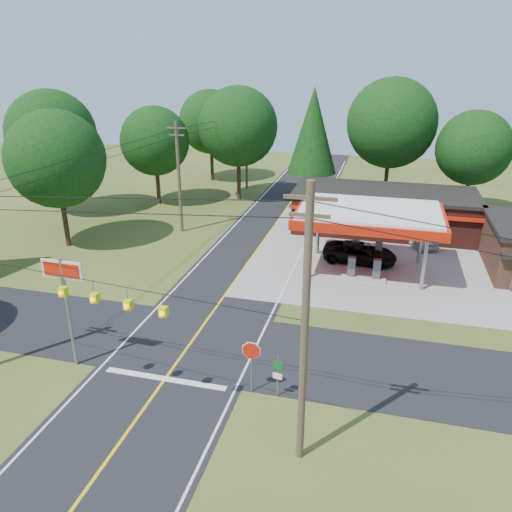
% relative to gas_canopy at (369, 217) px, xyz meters
% --- Properties ---
extents(ground, '(120.00, 120.00, 0.00)m').
position_rel_gas_canopy_xyz_m(ground, '(-9.00, -13.00, -4.27)').
color(ground, '#3C511C').
rests_on(ground, ground).
extents(main_highway, '(8.00, 120.00, 0.02)m').
position_rel_gas_canopy_xyz_m(main_highway, '(-9.00, -13.00, -4.26)').
color(main_highway, black).
rests_on(main_highway, ground).
extents(cross_road, '(70.00, 7.00, 0.02)m').
position_rel_gas_canopy_xyz_m(cross_road, '(-9.00, -13.00, -4.25)').
color(cross_road, black).
rests_on(cross_road, ground).
extents(lane_center_yellow, '(0.15, 110.00, 0.00)m').
position_rel_gas_canopy_xyz_m(lane_center_yellow, '(-9.00, -13.00, -4.24)').
color(lane_center_yellow, yellow).
rests_on(lane_center_yellow, main_highway).
extents(gas_canopy, '(10.60, 7.40, 4.88)m').
position_rel_gas_canopy_xyz_m(gas_canopy, '(0.00, 0.00, 0.00)').
color(gas_canopy, gray).
rests_on(gas_canopy, ground).
extents(convenience_store, '(16.40, 7.55, 3.80)m').
position_rel_gas_canopy_xyz_m(convenience_store, '(1.00, 9.98, -2.35)').
color(convenience_store, '#572018').
rests_on(convenience_store, ground).
extents(utility_pole_near_right, '(1.80, 0.30, 11.50)m').
position_rel_gas_canopy_xyz_m(utility_pole_near_right, '(-1.50, -20.00, 1.69)').
color(utility_pole_near_right, '#473828').
rests_on(utility_pole_near_right, ground).
extents(utility_pole_far_left, '(1.80, 0.30, 10.00)m').
position_rel_gas_canopy_xyz_m(utility_pole_far_left, '(-17.00, 5.00, 0.93)').
color(utility_pole_far_left, '#473828').
rests_on(utility_pole_far_left, ground).
extents(utility_pole_north, '(0.30, 0.30, 9.50)m').
position_rel_gas_canopy_xyz_m(utility_pole_north, '(-15.50, 22.00, 0.48)').
color(utility_pole_north, '#473828').
rests_on(utility_pole_north, ground).
extents(overhead_beacons, '(17.04, 2.04, 1.03)m').
position_rel_gas_canopy_xyz_m(overhead_beacons, '(-10.00, -19.00, 1.95)').
color(overhead_beacons, black).
rests_on(overhead_beacons, ground).
extents(treeline_backdrop, '(70.27, 51.59, 13.30)m').
position_rel_gas_canopy_xyz_m(treeline_backdrop, '(-8.18, 11.01, 3.22)').
color(treeline_backdrop, '#332316').
rests_on(treeline_backdrop, ground).
extents(suv_car, '(6.14, 6.14, 1.57)m').
position_rel_gas_canopy_xyz_m(suv_car, '(-0.50, 1.50, -3.48)').
color(suv_car, black).
rests_on(suv_car, ground).
extents(sedan_car, '(6.14, 6.14, 1.56)m').
position_rel_gas_canopy_xyz_m(sedan_car, '(4.13, 6.83, -3.49)').
color(sedan_car, silver).
rests_on(sedan_car, ground).
extents(big_stop_sign, '(2.25, 0.19, 6.06)m').
position_rel_gas_canopy_xyz_m(big_stop_sign, '(-14.10, -16.57, 0.16)').
color(big_stop_sign, gray).
rests_on(big_stop_sign, ground).
extents(octagonal_stop_sign, '(0.97, 0.09, 2.82)m').
position_rel_gas_canopy_xyz_m(octagonal_stop_sign, '(-4.50, -16.47, -2.14)').
color(octagonal_stop_sign, gray).
rests_on(octagonal_stop_sign, ground).
extents(route_sign_post, '(0.47, 0.12, 2.29)m').
position_rel_gas_canopy_xyz_m(route_sign_post, '(-3.20, -16.52, -2.90)').
color(route_sign_post, gray).
rests_on(route_sign_post, ground).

